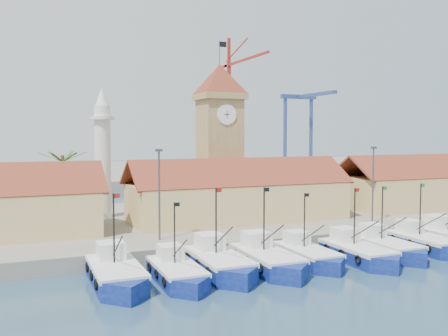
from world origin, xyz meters
name	(u,v)px	position (x,y,z in m)	size (l,w,h in m)	color
ground	(331,273)	(0.00, 0.00, 0.00)	(400.00, 400.00, 0.00)	navy
quay	(225,220)	(0.00, 24.00, 0.75)	(140.00, 32.00, 1.50)	gray
terminal	(112,172)	(0.00, 110.00, 1.00)	(240.00, 80.00, 2.00)	gray
boat_0	(117,276)	(-17.82, 3.31, 0.79)	(3.70, 10.14, 7.67)	#0C125C
boat_1	(178,274)	(-13.12, 2.21, 0.70)	(3.29, 9.00, 6.81)	#0C125C
boat_2	(220,265)	(-9.01, 3.29, 0.80)	(3.74, 10.25, 7.76)	#0C125C
boat_3	(269,261)	(-4.63, 2.77, 0.79)	(3.70, 10.13, 7.66)	#0C125C
boat_4	(309,257)	(-0.22, 3.22, 0.71)	(3.32, 9.09, 6.88)	#0C125C
boat_5	(360,254)	(4.60, 2.08, 0.75)	(3.52, 9.63, 7.29)	#0C125C
boat_6	(387,249)	(8.58, 2.94, 0.75)	(3.48, 9.53, 7.21)	#0C125C
boat_7	(426,244)	(13.65, 3.12, 0.75)	(3.52, 9.63, 7.29)	#0C125C
hall_center	(238,199)	(0.00, 20.00, 3.99)	(27.04, 10.13, 7.61)	tan
hall_right	(436,189)	(32.00, 20.00, 3.99)	(31.20, 10.13, 7.61)	tan
clock_tower	(219,134)	(0.00, 26.00, 11.96)	(5.80, 5.80, 22.70)	tan
minaret	(103,152)	(-15.00, 28.00, 9.73)	(3.00, 3.00, 16.30)	silver
palm_tree	(63,183)	(-20.00, 26.00, 6.25)	(5.60, 5.03, 8.39)	brown
lamp_posts	(272,185)	(0.50, 12.00, 6.48)	(80.70, 0.25, 9.03)	#3F3F44
crane_red_right	(231,95)	(34.63, 102.97, 23.88)	(1.00, 36.00, 38.97)	#A21F19
gantry	(304,110)	(62.00, 106.65, 20.04)	(13.00, 22.00, 23.20)	navy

